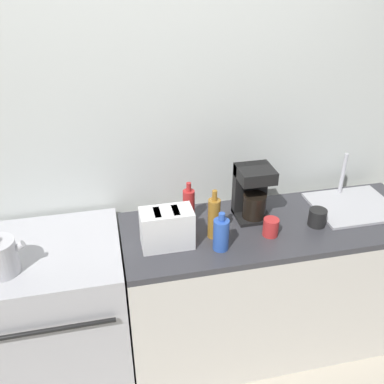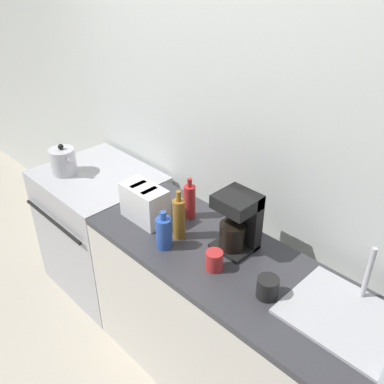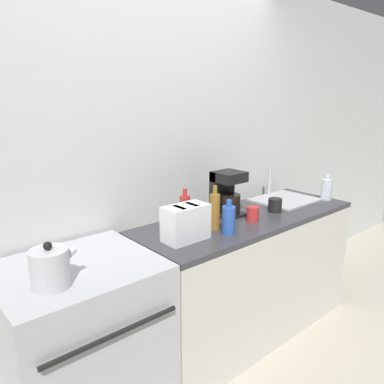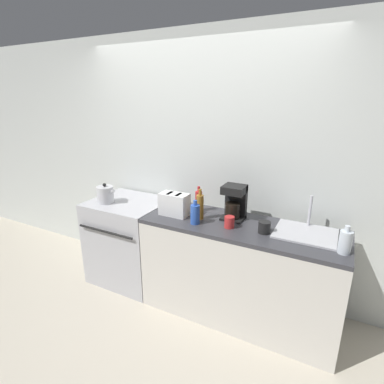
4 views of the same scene
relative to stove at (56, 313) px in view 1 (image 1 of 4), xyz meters
The scene contains 11 objects.
wall_back 1.13m from the stove, 31.12° to the left, with size 8.00×0.05×2.60m.
stove is the anchor object (origin of this frame).
counter_block 1.27m from the stove, ahead, with size 1.74×0.62×0.91m.
toaster 0.85m from the stove, ahead, with size 0.27×0.15×0.21m.
coffee_maker 1.31m from the stove, ahead, with size 0.20×0.19×0.32m.
sink_tray 1.85m from the stove, ahead, with size 0.48×0.40×0.28m.
bottle_red 0.97m from the stove, ahead, with size 0.07×0.07×0.25m.
bottle_amber 1.06m from the stove, ahead, with size 0.07×0.07×0.28m.
bottle_blue 1.06m from the stove, 11.56° to the right, with size 0.08×0.08×0.21m.
cup_black 1.57m from the stove, ahead, with size 0.10×0.10×0.10m.
cup_red 1.30m from the stove, ahead, with size 0.08×0.08×0.10m.
Camera 1 is at (-0.29, -1.56, 2.26)m, focal length 40.00 mm.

